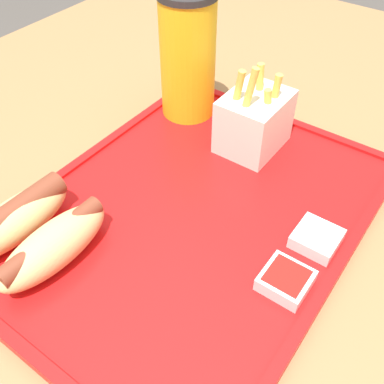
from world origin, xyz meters
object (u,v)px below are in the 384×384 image
Objects in this scene: soda_cup at (188,56)px; hot_dog_near at (54,245)px; fries_carton at (255,121)px; sauce_cup_ketchup at (286,280)px; sauce_cup_mayo at (317,238)px; hot_dog_far at (16,219)px.

soda_cup is 0.31m from hot_dog_near.
sauce_cup_ketchup is (-0.17, -0.14, -0.03)m from fries_carton.
sauce_cup_mayo is (-0.12, -0.26, -0.08)m from soda_cup.
fries_carton reaches higher than sauce_cup_ketchup.
sauce_cup_ketchup is (0.11, -0.21, -0.02)m from hot_dog_near.
hot_dog_near is 1.07× the size of fries_carton.
fries_carton is 2.73× the size of sauce_cup_mayo.
sauce_cup_mayo is (-0.11, -0.14, -0.03)m from fries_carton.
soda_cup is 4.54× the size of sauce_cup_ketchup.
hot_dog_far is at bearing 178.81° from soda_cup.
soda_cup reaches higher than sauce_cup_ketchup.
sauce_cup_mayo is (0.18, -0.21, -0.02)m from hot_dog_near.
fries_carton is at bearing -13.09° from hot_dog_near.
hot_dog_far is 0.32m from sauce_cup_mayo.
soda_cup is at bearing 9.97° from hot_dog_near.
soda_cup is at bearing 53.47° from sauce_cup_ketchup.
sauce_cup_mayo is at bearing -115.51° from soda_cup.
fries_carton is 2.73× the size of sauce_cup_ketchup.
hot_dog_near reaches higher than sauce_cup_ketchup.
soda_cup is at bearing -1.19° from hot_dog_far.
soda_cup is 0.33m from sauce_cup_ketchup.
hot_dog_near is at bearing 117.99° from sauce_cup_ketchup.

